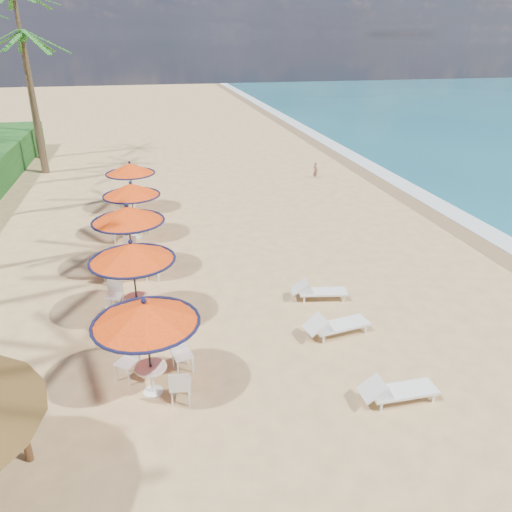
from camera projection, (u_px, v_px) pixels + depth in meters
The scene contains 14 objects.
ground at pixel (352, 372), 12.42m from camera, with size 160.00×160.00×0.00m, color tan.
foam_strip at pixel (457, 215), 23.16m from camera, with size 1.20×140.00×0.04m, color white.
wetsand_band at pixel (439, 217), 22.98m from camera, with size 1.40×140.00×0.02m, color olive.
station_0 at pixel (148, 324), 11.01m from camera, with size 2.41×2.41×2.51m.
station_1 at pixel (131, 263), 13.93m from camera, with size 2.43×2.43×2.53m.
station_2 at pixel (128, 223), 16.78m from camera, with size 2.46×2.51×2.56m.
station_3 at pixel (131, 196), 19.97m from camera, with size 2.29×2.30×2.39m.
station_4 at pixel (130, 173), 23.13m from camera, with size 2.28×2.32×2.38m.
lounger_near at pixel (396, 390), 11.30m from camera, with size 1.82×0.59×0.65m.
lounger_mid at pixel (335, 325), 13.82m from camera, with size 1.96×0.90×0.68m.
lounger_far at pixel (317, 291), 15.72m from camera, with size 1.83×0.84×0.63m.
palm_6 at pixel (24, 46), 27.41m from camera, with size 5.00×5.00×7.84m.
palm_7 at pixel (15, 3), 30.16m from camera, with size 5.00×5.00×10.28m.
person at pixel (315, 170), 29.05m from camera, with size 0.35×0.23×0.96m, color #8D5F48.
Camera 1 is at (-4.51, -9.43, 7.69)m, focal length 35.00 mm.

